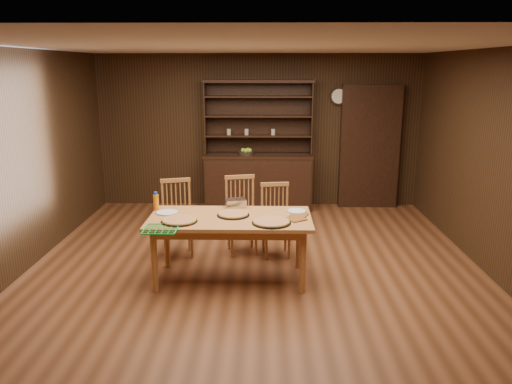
{
  "coord_description": "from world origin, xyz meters",
  "views": [
    {
      "loc": [
        0.12,
        -5.59,
        2.39
      ],
      "look_at": [
        0.01,
        0.4,
        0.88
      ],
      "focal_mm": 35.0,
      "sensor_mm": 36.0,
      "label": 1
    }
  ],
  "objects_px": {
    "dining_table": "(230,224)",
    "chair_center": "(241,212)",
    "juice_bottle": "(156,202)",
    "chair_right": "(276,217)",
    "china_hutch": "(258,174)",
    "chair_left": "(177,215)"
  },
  "relations": [
    {
      "from": "dining_table",
      "to": "juice_bottle",
      "type": "height_order",
      "value": "juice_bottle"
    },
    {
      "from": "china_hutch",
      "to": "juice_bottle",
      "type": "distance_m",
      "value": 3.0
    },
    {
      "from": "dining_table",
      "to": "china_hutch",
      "type": "bearing_deg",
      "value": 84.81
    },
    {
      "from": "chair_left",
      "to": "chair_center",
      "type": "distance_m",
      "value": 0.83
    },
    {
      "from": "chair_right",
      "to": "chair_left",
      "type": "bearing_deg",
      "value": 172.56
    },
    {
      "from": "chair_left",
      "to": "chair_right",
      "type": "distance_m",
      "value": 1.27
    },
    {
      "from": "chair_center",
      "to": "chair_left",
      "type": "bearing_deg",
      "value": 176.51
    },
    {
      "from": "chair_right",
      "to": "juice_bottle",
      "type": "height_order",
      "value": "juice_bottle"
    },
    {
      "from": "dining_table",
      "to": "chair_center",
      "type": "bearing_deg",
      "value": 85.3
    },
    {
      "from": "chair_right",
      "to": "china_hutch",
      "type": "bearing_deg",
      "value": 88.89
    },
    {
      "from": "china_hutch",
      "to": "chair_right",
      "type": "relative_size",
      "value": 2.31
    },
    {
      "from": "china_hutch",
      "to": "chair_left",
      "type": "relative_size",
      "value": 2.2
    },
    {
      "from": "chair_right",
      "to": "juice_bottle",
      "type": "xyz_separation_m",
      "value": [
        -1.41,
        -0.56,
        0.36
      ]
    },
    {
      "from": "chair_right",
      "to": "dining_table",
      "type": "bearing_deg",
      "value": -130.77
    },
    {
      "from": "china_hutch",
      "to": "chair_center",
      "type": "relative_size",
      "value": 2.16
    },
    {
      "from": "dining_table",
      "to": "juice_bottle",
      "type": "relative_size",
      "value": 8.23
    },
    {
      "from": "chair_right",
      "to": "juice_bottle",
      "type": "relative_size",
      "value": 4.26
    },
    {
      "from": "dining_table",
      "to": "chair_center",
      "type": "distance_m",
      "value": 0.94
    },
    {
      "from": "dining_table",
      "to": "chair_left",
      "type": "distance_m",
      "value": 1.1
    },
    {
      "from": "chair_left",
      "to": "chair_right",
      "type": "xyz_separation_m",
      "value": [
        1.27,
        0.01,
        -0.03
      ]
    },
    {
      "from": "chair_left",
      "to": "juice_bottle",
      "type": "relative_size",
      "value": 4.47
    },
    {
      "from": "dining_table",
      "to": "juice_bottle",
      "type": "distance_m",
      "value": 0.94
    }
  ]
}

